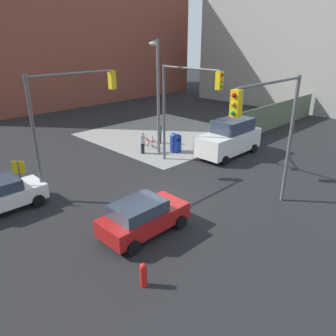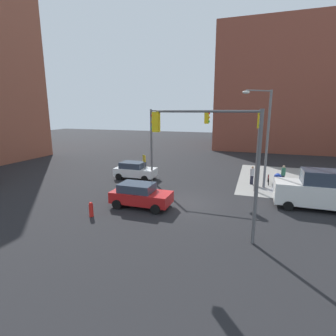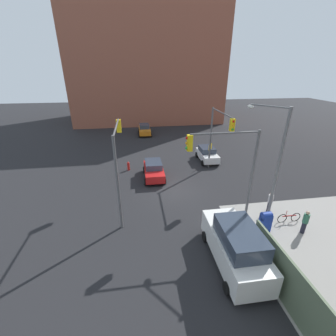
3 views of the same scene
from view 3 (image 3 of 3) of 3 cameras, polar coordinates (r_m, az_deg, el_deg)
The scene contains 17 objects.
ground_plane at distance 20.25m, azimuth 1.84°, elevation -5.64°, with size 120.00×120.00×0.00m, color black.
building_brick_west at distance 49.40m, azimuth -5.44°, elevation 25.51°, with size 16.00×28.00×22.66m.
traffic_signal_nw_corner at distance 21.92m, azimuth 12.67°, elevation 9.19°, with size 5.25×0.36×6.50m.
traffic_signal_se_corner at distance 15.88m, azimuth -12.61°, elevation 3.55°, with size 5.40×0.36×6.50m.
traffic_signal_ne_corner at distance 15.09m, azimuth 15.18°, elevation 2.04°, with size 0.36×4.82×6.50m.
street_lamp_corner at distance 16.05m, azimuth 25.29°, elevation 2.27°, with size 2.22×1.82×8.00m.
warning_sign_two_way at distance 25.49m, azimuth 10.59°, elevation 4.43°, with size 0.48×0.48×2.40m.
mailbox_blue at distance 16.60m, azimuth 23.52°, elevation -12.20°, with size 0.56×0.64×1.43m.
fire_hydrant at distance 24.29m, azimuth -10.01°, elevation 0.54°, with size 0.26×0.26×0.94m.
sedan_red at distance 22.19m, azimuth -3.65°, elevation -0.44°, with size 4.04×2.02×1.62m.
coupe_orange at distance 37.38m, azimuth -5.98°, elevation 9.73°, with size 4.24×2.02×1.62m.
sedan_white at distance 26.67m, azimuth 9.91°, elevation 3.54°, with size 3.85×2.02×1.62m.
van_white_delivery at distance 13.33m, azimuth 16.73°, elevation -18.25°, with size 5.40×2.32×2.62m.
pedestrian_crossing at distance 18.68m, azimuth 24.50°, elevation -7.78°, with size 0.36×0.36×1.65m.
pedestrian_waiting at distance 17.47m, azimuth 31.48°, elevation -11.56°, with size 0.36×0.36×1.70m.
bicycle_leaning_on_fence at distance 18.38m, azimuth 28.35°, elevation -11.04°, with size 0.05×1.75×0.97m.
bicycle_at_crosswalk at distance 27.55m, azimuth 11.79°, elevation 2.96°, with size 1.75×0.05×0.97m.
Camera 3 is at (17.30, -3.14, 10.05)m, focal length 24.00 mm.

